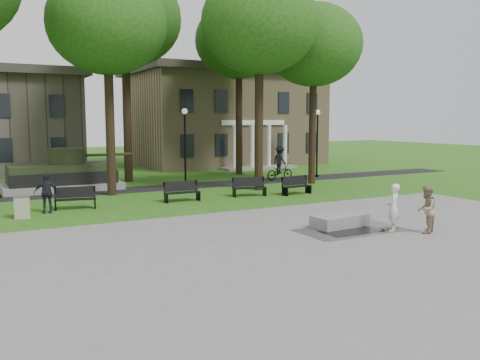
# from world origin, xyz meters

# --- Properties ---
(ground) EXTENTS (120.00, 120.00, 0.00)m
(ground) POSITION_xyz_m (0.00, 0.00, 0.00)
(ground) COLOR #205B15
(ground) RESTS_ON ground
(plaza) EXTENTS (22.00, 16.00, 0.02)m
(plaza) POSITION_xyz_m (0.00, -5.00, 0.01)
(plaza) COLOR gray
(plaza) RESTS_ON ground
(footpath) EXTENTS (44.00, 2.60, 0.01)m
(footpath) POSITION_xyz_m (0.00, 12.00, 0.01)
(footpath) COLOR black
(footpath) RESTS_ON ground
(building_right) EXTENTS (17.00, 12.00, 8.60)m
(building_right) POSITION_xyz_m (10.00, 26.00, 4.34)
(building_right) COLOR #9E8460
(building_right) RESTS_ON ground
(tree_1) EXTENTS (6.20, 6.20, 11.63)m
(tree_1) POSITION_xyz_m (-4.50, 10.50, 8.95)
(tree_1) COLOR black
(tree_1) RESTS_ON ground
(tree_2) EXTENTS (6.60, 6.60, 12.16)m
(tree_2) POSITION_xyz_m (3.50, 8.50, 9.32)
(tree_2) COLOR black
(tree_2) RESTS_ON ground
(tree_3) EXTENTS (6.00, 6.00, 11.19)m
(tree_3) POSITION_xyz_m (8.00, 9.50, 8.60)
(tree_3) COLOR black
(tree_3) RESTS_ON ground
(tree_4) EXTENTS (7.20, 7.20, 13.50)m
(tree_4) POSITION_xyz_m (-2.00, 16.00, 10.39)
(tree_4) COLOR black
(tree_4) RESTS_ON ground
(tree_5) EXTENTS (6.40, 6.40, 12.44)m
(tree_5) POSITION_xyz_m (6.50, 16.50, 9.67)
(tree_5) COLOR black
(tree_5) RESTS_ON ground
(lamp_mid) EXTENTS (0.36, 0.36, 4.73)m
(lamp_mid) POSITION_xyz_m (0.50, 12.30, 2.79)
(lamp_mid) COLOR black
(lamp_mid) RESTS_ON ground
(lamp_right) EXTENTS (0.36, 0.36, 4.73)m
(lamp_right) POSITION_xyz_m (10.50, 12.30, 2.79)
(lamp_right) COLOR black
(lamp_right) RESTS_ON ground
(tank_monument) EXTENTS (7.45, 3.40, 2.40)m
(tank_monument) POSITION_xyz_m (-6.46, 14.00, 0.86)
(tank_monument) COLOR gray
(tank_monument) RESTS_ON ground
(puddle) EXTENTS (2.20, 1.20, 0.00)m
(puddle) POSITION_xyz_m (0.78, -2.68, 0.02)
(puddle) COLOR black
(puddle) RESTS_ON plaza
(concrete_block) EXTENTS (2.27, 1.17, 0.45)m
(concrete_block) POSITION_xyz_m (1.00, -1.81, 0.24)
(concrete_block) COLOR gray
(concrete_block) RESTS_ON plaza
(skateboard) EXTENTS (0.79, 0.24, 0.07)m
(skateboard) POSITION_xyz_m (2.25, -3.10, 0.06)
(skateboard) COLOR brown
(skateboard) RESTS_ON plaza
(skateboarder) EXTENTS (0.75, 0.72, 1.73)m
(skateboarder) POSITION_xyz_m (2.21, -3.31, 0.88)
(skateboarder) COLOR silver
(skateboarder) RESTS_ON plaza
(friend_watching) EXTENTS (1.04, 0.97, 1.71)m
(friend_watching) POSITION_xyz_m (2.99, -4.12, 0.87)
(friend_watching) COLOR #967C61
(friend_watching) RESTS_ON plaza
(pedestrian_walker) EXTENTS (1.11, 0.68, 1.76)m
(pedestrian_walker) POSITION_xyz_m (-8.33, 6.60, 0.88)
(pedestrian_walker) COLOR black
(pedestrian_walker) RESTS_ON ground
(cyclist) EXTENTS (2.18, 1.26, 2.29)m
(cyclist) POSITION_xyz_m (7.19, 12.00, 0.93)
(cyclist) COLOR black
(cyclist) RESTS_ON ground
(park_bench_0) EXTENTS (1.85, 0.84, 1.00)m
(park_bench_0) POSITION_xyz_m (-7.07, 7.02, 0.52)
(park_bench_0) COLOR black
(park_bench_0) RESTS_ON ground
(park_bench_1) EXTENTS (1.80, 0.54, 1.00)m
(park_bench_1) POSITION_xyz_m (-1.99, 6.72, 0.52)
(park_bench_1) COLOR black
(park_bench_1) RESTS_ON ground
(park_bench_2) EXTENTS (1.85, 0.85, 1.00)m
(park_bench_2) POSITION_xyz_m (1.81, 6.67, 0.52)
(park_bench_2) COLOR black
(park_bench_2) RESTS_ON ground
(park_bench_3) EXTENTS (1.84, 0.75, 1.00)m
(park_bench_3) POSITION_xyz_m (4.38, 6.00, 0.52)
(park_bench_3) COLOR black
(park_bench_3) RESTS_ON ground
(trash_bin) EXTENTS (0.72, 0.72, 0.96)m
(trash_bin) POSITION_xyz_m (-9.40, 5.86, 0.49)
(trash_bin) COLOR #9D9881
(trash_bin) RESTS_ON ground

